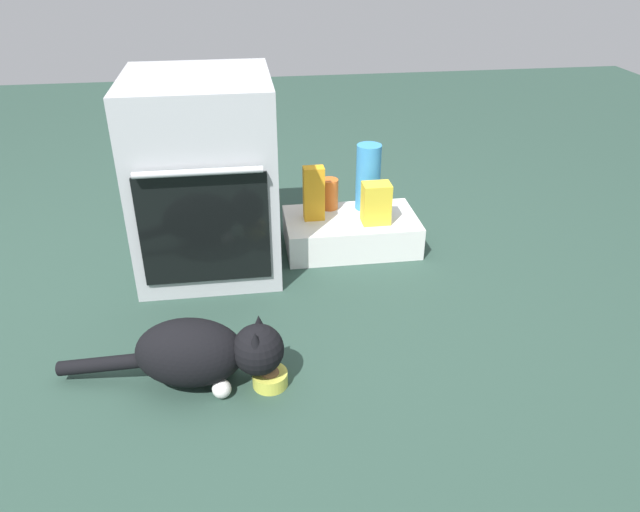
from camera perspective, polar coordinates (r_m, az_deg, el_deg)
ground at (r=2.27m, az=-9.23°, el=-6.23°), size 8.00×8.00×0.00m
oven at (r=2.50m, az=-10.91°, el=7.49°), size 0.56×0.64×0.79m
pantry_cabinet at (r=2.72m, az=2.93°, el=2.30°), size 0.59×0.35×0.14m
food_bowl at (r=1.96m, az=-4.76°, el=-11.40°), size 0.11×0.11×0.07m
cat at (r=1.93m, az=-11.08°, el=-8.94°), size 0.72×0.27×0.24m
snack_bag at (r=2.61m, az=5.34°, el=5.00°), size 0.12×0.09×0.18m
water_bottle at (r=2.73m, az=4.59°, el=7.46°), size 0.11×0.11×0.30m
sauce_jar at (r=2.75m, az=0.89°, el=5.92°), size 0.08×0.08×0.14m
juice_carton at (r=2.62m, az=-0.59°, el=5.96°), size 0.09×0.06×0.24m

